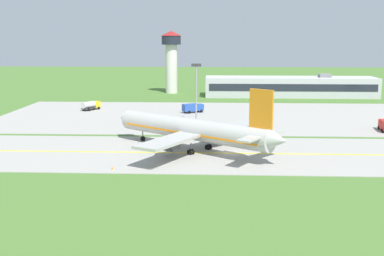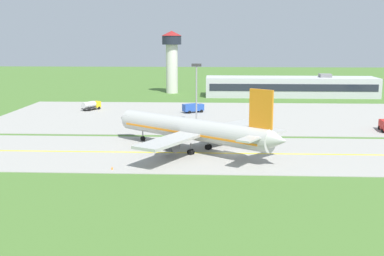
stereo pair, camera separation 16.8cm
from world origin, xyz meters
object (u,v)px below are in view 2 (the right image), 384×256
Objects in this scene: apron_light_mast at (196,86)px; service_truck_baggage at (193,108)px; airplane_lead at (193,130)px; service_truck_catering at (91,105)px; control_tower at (172,55)px.

service_truck_baggage is at bearing 95.53° from apron_light_mast.
airplane_lead is 2.29× the size of apron_light_mast.
service_truck_catering is 0.27× the size of control_tower.
control_tower reaches higher than service_truck_baggage.
apron_light_mast reaches higher than service_truck_baggage.
service_truck_baggage is at bearing -77.99° from control_tower.
apron_light_mast is (11.71, -63.88, -4.78)m from control_tower.
airplane_lead is at bearing -56.93° from service_truck_catering.
airplane_lead is 58.66m from service_truck_catering.
apron_light_mast is (31.37, -19.65, 7.79)m from service_truck_catering.
apron_light_mast reaches higher than service_truck_catering.
service_truck_catering is (-29.81, 3.50, 0.00)m from service_truck_baggage.
service_truck_catering is at bearing 173.31° from service_truck_baggage.
service_truck_baggage is 50.39m from control_tower.
airplane_lead is 94.68m from control_tower.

